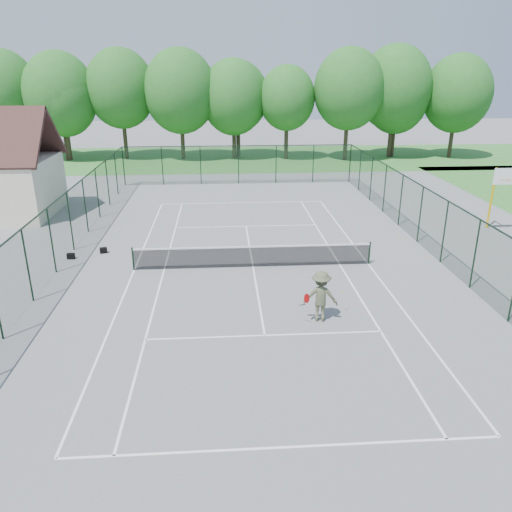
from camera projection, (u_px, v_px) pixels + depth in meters
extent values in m
plane|color=gray|center=(253.00, 267.00, 23.32)|extent=(140.00, 140.00, 0.00)
cube|color=#3D8335|center=(234.00, 158.00, 51.31)|extent=(80.00, 16.00, 0.01)
cube|color=white|center=(242.00, 203.00, 34.41)|extent=(10.97, 0.08, 0.01)
cube|color=white|center=(284.00, 447.00, 12.23)|extent=(10.97, 0.08, 0.01)
cube|color=white|center=(246.00, 226.00, 29.29)|extent=(8.23, 0.08, 0.01)
cube|color=white|center=(265.00, 335.00, 17.35)|extent=(8.23, 0.08, 0.01)
cube|color=white|center=(368.00, 264.00, 23.68)|extent=(0.08, 23.77, 0.01)
cube|color=white|center=(134.00, 270.00, 22.96)|extent=(0.08, 23.77, 0.01)
cube|color=white|center=(340.00, 265.00, 23.59)|extent=(0.08, 23.77, 0.01)
cube|color=white|center=(164.00, 269.00, 23.05)|extent=(0.08, 23.77, 0.01)
cube|color=white|center=(253.00, 267.00, 23.32)|extent=(0.08, 12.80, 0.01)
cylinder|color=black|center=(133.00, 259.00, 22.77)|extent=(0.08, 0.08, 1.10)
cylinder|color=black|center=(369.00, 253.00, 23.48)|extent=(0.08, 0.08, 1.10)
cube|color=black|center=(253.00, 257.00, 23.14)|extent=(11.00, 0.02, 0.96)
cube|color=white|center=(253.00, 247.00, 22.97)|extent=(11.00, 0.05, 0.07)
cube|color=#1B3C22|center=(238.00, 165.00, 39.58)|extent=(18.00, 0.02, 3.00)
cube|color=#1B3C22|center=(444.00, 232.00, 23.38)|extent=(0.02, 36.00, 3.00)
cube|color=#1B3C22|center=(52.00, 241.00, 22.20)|extent=(0.02, 36.00, 3.00)
cube|color=black|center=(238.00, 146.00, 39.05)|extent=(18.00, 0.05, 0.05)
cube|color=black|center=(449.00, 201.00, 22.84)|extent=(0.05, 36.00, 0.05)
cube|color=black|center=(47.00, 208.00, 21.67)|extent=(0.05, 36.00, 0.05)
cylinder|color=#3D3021|center=(68.00, 139.00, 49.49)|extent=(0.40, 0.40, 4.20)
ellipsoid|color=#2E7529|center=(63.00, 98.00, 48.11)|extent=(6.40, 6.40, 7.40)
cylinder|color=#3D3021|center=(234.00, 137.00, 50.57)|extent=(0.40, 0.40, 4.20)
ellipsoid|color=#2E7529|center=(233.00, 97.00, 49.19)|extent=(6.40, 6.40, 7.40)
cylinder|color=#3D3021|center=(393.00, 136.00, 51.64)|extent=(0.40, 0.40, 4.20)
ellipsoid|color=#2E7529|center=(397.00, 97.00, 50.26)|extent=(6.40, 6.40, 7.40)
cylinder|color=#E0AB05|center=(492.00, 198.00, 28.42)|extent=(0.12, 0.12, 3.50)
cube|color=#E0AB05|center=(501.00, 172.00, 27.43)|extent=(0.08, 0.90, 0.08)
cube|color=white|center=(504.00, 176.00, 27.07)|extent=(1.20, 0.05, 0.90)
torus|color=#CE5C0E|center=(506.00, 180.00, 26.90)|extent=(0.48, 0.48, 0.02)
cube|color=black|center=(71.00, 256.00, 24.26)|extent=(0.36, 0.22, 0.28)
cube|color=black|center=(103.00, 250.00, 25.03)|extent=(0.41, 0.31, 0.28)
imported|color=#4F563A|center=(321.00, 296.00, 18.09)|extent=(1.35, 0.92, 1.93)
sphere|color=#A2CD26|center=(342.00, 291.00, 18.52)|extent=(0.07, 0.07, 0.07)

